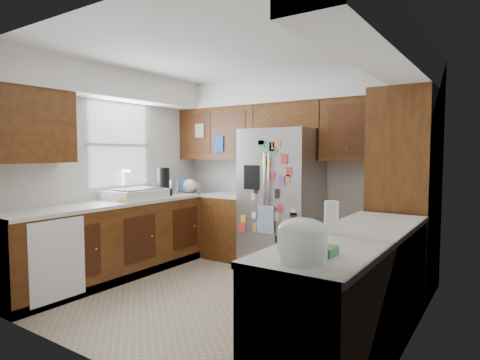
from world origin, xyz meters
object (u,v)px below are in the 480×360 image
rice_cooker (302,239)px  paper_towel (331,217)px  fridge (282,200)px  pantry (405,193)px

rice_cooker → paper_towel: size_ratio=1.19×
paper_towel → fridge: bearing=127.3°
pantry → paper_towel: 1.73m
pantry → rice_cooker: (-0.00, -2.53, -0.03)m
fridge → rice_cooker: (1.50, -2.58, 0.14)m
pantry → paper_towel: size_ratio=9.11×
fridge → pantry: bearing=-2.1°
fridge → paper_towel: fridge is taller
fridge → paper_towel: size_ratio=7.63×
rice_cooker → fridge: bearing=120.1°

